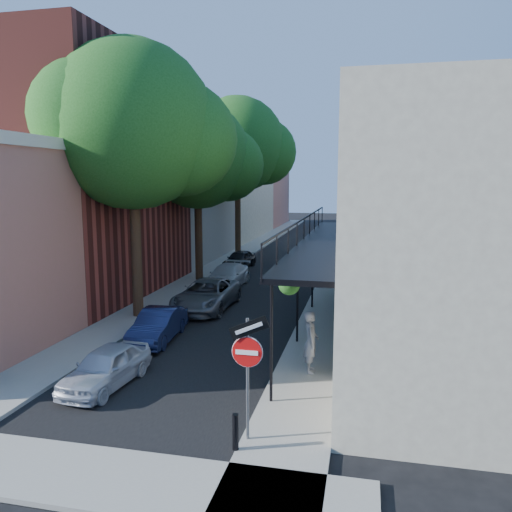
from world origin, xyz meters
The scene contains 18 objects.
ground centered at (0.00, 0.00, 0.00)m, with size 160.00×160.00×0.00m, color black.
road_surface centered at (0.00, 30.00, 0.01)m, with size 6.00×64.00×0.01m, color black.
sidewalk_left centered at (-4.00, 30.00, 0.06)m, with size 2.00×64.00×0.12m, color gray.
sidewalk_right centered at (4.00, 30.00, 0.06)m, with size 2.00×64.00×0.12m, color gray.
sidewalk_cross centered at (0.00, -1.00, 0.06)m, with size 12.00×2.00×0.12m, color gray.
buildings_left centered at (-9.30, 28.76, 4.94)m, with size 10.10×59.10×12.00m.
buildings_right centered at (8.99, 29.49, 4.42)m, with size 9.80×55.00×10.00m.
sign_post centered at (3.16, 0.97, 2.04)m, with size 0.89×0.17×2.99m.
bollard centered at (3.00, 0.50, 0.52)m, with size 0.14×0.14×0.80m, color black.
oak_near centered at (-3.37, 10.26, 7.88)m, with size 7.48×6.80×11.42m.
oak_mid centered at (-3.42, 18.23, 7.06)m, with size 6.60×6.00×10.20m.
oak_far centered at (-3.35, 27.27, 8.26)m, with size 7.70×7.00×11.90m.
parked_car_a centered at (-1.53, 3.19, 0.57)m, with size 1.35×3.35×1.14m, color silver.
parked_car_b centered at (-1.73, 7.31, 0.58)m, with size 1.23×3.54×1.17m, color #151C42.
parked_car_c centered at (-1.40, 12.00, 0.67)m, with size 2.22×4.81×1.34m, color slate.
parked_car_d centered at (-1.79, 16.83, 0.62)m, with size 1.73×4.24×1.23m, color silver.
parked_car_e centered at (-2.60, 22.73, 0.59)m, with size 1.39×3.46×1.18m, color black.
pedestrian centered at (4.08, 5.24, 1.06)m, with size 0.69×0.45×1.89m, color gray.
Camera 1 is at (5.58, -9.13, 5.85)m, focal length 35.00 mm.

